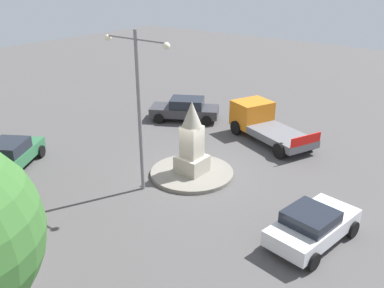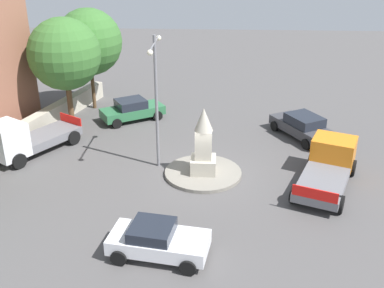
% 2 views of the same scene
% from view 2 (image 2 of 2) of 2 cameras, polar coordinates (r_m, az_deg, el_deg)
% --- Properties ---
extents(ground_plane, '(80.00, 80.00, 0.00)m').
position_cam_2_polar(ground_plane, '(24.16, 1.38, -3.79)').
color(ground_plane, '#4F4C4C').
extents(traffic_island, '(4.01, 4.01, 0.18)m').
position_cam_2_polar(traffic_island, '(24.11, 1.38, -3.59)').
color(traffic_island, gray).
rests_on(traffic_island, ground).
extents(monument, '(1.28, 1.28, 3.51)m').
position_cam_2_polar(monument, '(23.39, 1.42, -0.09)').
color(monument, '#B2AA99').
rests_on(monument, traffic_island).
extents(streetlamp, '(3.49, 0.28, 7.06)m').
position_cam_2_polar(streetlamp, '(23.45, -4.47, 6.79)').
color(streetlamp, slate).
rests_on(streetlamp, ground).
extents(car_white_parked_left, '(2.46, 4.06, 1.36)m').
position_cam_2_polar(car_white_parked_left, '(18.21, -4.29, -11.77)').
color(car_white_parked_left, silver).
rests_on(car_white_parked_left, ground).
extents(car_green_waiting, '(3.63, 4.42, 1.46)m').
position_cam_2_polar(car_green_waiting, '(31.17, -7.41, 4.25)').
color(car_green_waiting, '#2D6B42').
rests_on(car_green_waiting, ground).
extents(car_dark_grey_passing, '(4.69, 3.72, 1.46)m').
position_cam_2_polar(car_dark_grey_passing, '(29.01, 13.51, 2.20)').
color(car_dark_grey_passing, '#38383D').
rests_on(car_dark_grey_passing, ground).
extents(truck_orange_far_side, '(5.83, 4.01, 1.93)m').
position_cam_2_polar(truck_orange_far_side, '(24.12, 16.57, -2.46)').
color(truck_orange_far_side, orange).
rests_on(truck_orange_far_side, ground).
extents(truck_white_parked_right, '(5.47, 4.44, 2.29)m').
position_cam_2_polar(truck_white_parked_right, '(27.32, -20.10, 0.58)').
color(truck_white_parked_right, silver).
rests_on(truck_white_parked_right, ground).
extents(stone_boundary_wall, '(18.17, 5.99, 1.18)m').
position_cam_2_polar(stone_boundary_wall, '(29.25, -20.64, 1.08)').
color(stone_boundary_wall, '#B2AA99').
rests_on(stone_boundary_wall, ground).
extents(tree_near_wall, '(4.53, 4.53, 7.03)m').
position_cam_2_polar(tree_near_wall, '(32.84, -12.65, 12.21)').
color(tree_near_wall, brown).
rests_on(tree_near_wall, ground).
extents(tree_far_corner, '(4.56, 4.56, 6.88)m').
position_cam_2_polar(tree_far_corner, '(30.48, -15.50, 10.66)').
color(tree_far_corner, brown).
rests_on(tree_far_corner, ground).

